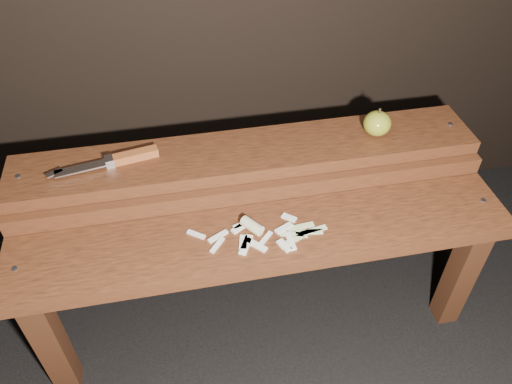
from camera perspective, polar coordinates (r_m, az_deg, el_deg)
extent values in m
plane|color=black|center=(1.54, 0.44, -13.93)|extent=(60.00, 60.00, 0.00)
cube|color=#381B0E|center=(1.36, -22.34, -15.67)|extent=(0.06, 0.06, 0.38)
cube|color=#381B0E|center=(1.49, 22.30, -8.72)|extent=(0.06, 0.06, 0.38)
cube|color=#492311|center=(1.19, 1.03, -5.31)|extent=(1.20, 0.20, 0.04)
cylinder|color=slate|center=(1.22, -25.85, -7.90)|extent=(0.01, 0.01, 0.00)
cylinder|color=slate|center=(1.37, 24.56, -0.88)|extent=(0.01, 0.01, 0.00)
cube|color=#381B0E|center=(1.52, -21.65, -5.25)|extent=(0.06, 0.06, 0.46)
cube|color=#381B0E|center=(1.63, 17.91, 0.10)|extent=(0.06, 0.06, 0.46)
cube|color=#492311|center=(1.24, -0.04, -0.18)|extent=(1.20, 0.02, 0.05)
cube|color=#492311|center=(1.29, -0.94, 4.24)|extent=(1.20, 0.18, 0.04)
cylinder|color=slate|center=(1.32, -25.54, 1.62)|extent=(0.01, 0.01, 0.00)
cylinder|color=slate|center=(1.46, 21.33, 7.23)|extent=(0.01, 0.01, 0.00)
ellipsoid|color=olive|center=(1.35, 13.68, 7.62)|extent=(0.07, 0.07, 0.07)
cylinder|color=#382314|center=(1.33, 13.96, 8.98)|extent=(0.01, 0.01, 0.01)
cube|color=brown|center=(1.28, -13.57, 4.08)|extent=(0.11, 0.05, 0.02)
cube|color=silver|center=(1.27, -16.40, 3.34)|extent=(0.03, 0.03, 0.02)
cube|color=silver|center=(1.27, -19.45, 2.54)|extent=(0.12, 0.05, 0.00)
cube|color=silver|center=(1.28, -22.08, 2.02)|extent=(0.04, 0.03, 0.00)
cube|color=beige|center=(1.15, -1.47, -5.78)|extent=(0.03, 0.05, 0.01)
cube|color=beige|center=(1.15, -4.44, -6.06)|extent=(0.04, 0.04, 0.01)
cube|color=beige|center=(1.21, 3.80, -2.95)|extent=(0.04, 0.03, 0.01)
cube|color=beige|center=(1.16, 1.13, -5.29)|extent=(0.04, 0.04, 0.01)
cube|color=beige|center=(1.17, -6.86, -4.83)|extent=(0.04, 0.04, 0.01)
cube|color=beige|center=(1.15, -1.16, -6.04)|extent=(0.04, 0.06, 0.01)
cube|color=beige|center=(1.18, -1.86, -4.07)|extent=(0.05, 0.04, 0.01)
cube|color=beige|center=(1.14, 0.02, -6.07)|extent=(0.05, 0.05, 0.01)
cube|color=beige|center=(1.16, 3.96, -5.61)|extent=(0.02, 0.05, 0.01)
cube|color=beige|center=(1.14, 3.25, -6.14)|extent=(0.03, 0.04, 0.01)
cube|color=beige|center=(1.18, 3.22, -4.16)|extent=(0.05, 0.03, 0.01)
cube|color=beige|center=(1.19, -1.74, -3.83)|extent=(0.04, 0.02, 0.01)
cube|color=beige|center=(1.17, -4.37, -5.08)|extent=(0.05, 0.03, 0.01)
cylinder|color=#C9BB8C|center=(1.17, -0.45, -3.88)|extent=(0.05, 0.06, 0.03)
cube|color=#BCC988|center=(1.18, 6.62, -4.37)|extent=(0.07, 0.03, 0.00)
cube|color=#BCC988|center=(1.16, 4.08, -5.61)|extent=(0.07, 0.04, 0.00)
cube|color=#BCC988|center=(1.17, 4.35, -4.84)|extent=(0.07, 0.03, 0.00)
cube|color=#BCC988|center=(1.19, 5.13, -3.96)|extent=(0.07, 0.02, 0.00)
cube|color=#BCC988|center=(1.18, 6.09, -4.56)|extent=(0.07, 0.02, 0.00)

